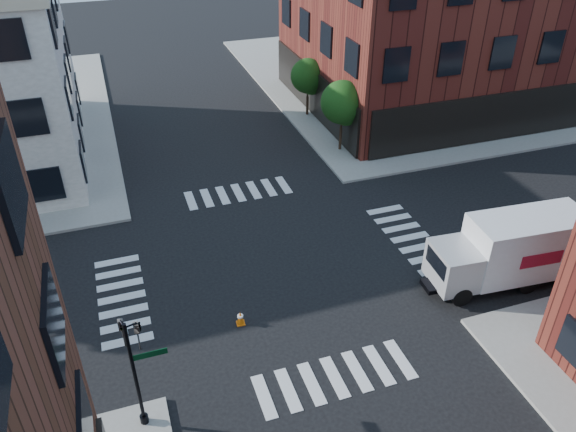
% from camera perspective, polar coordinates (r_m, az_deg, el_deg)
% --- Properties ---
extents(ground, '(120.00, 120.00, 0.00)m').
position_cam_1_polar(ground, '(26.18, -1.20, -5.04)').
color(ground, black).
rests_on(ground, ground).
extents(sidewalk_ne, '(30.00, 30.00, 0.15)m').
position_cam_1_polar(sidewalk_ne, '(51.46, 14.55, 13.83)').
color(sidewalk_ne, gray).
rests_on(sidewalk_ne, ground).
extents(building_ne, '(25.00, 16.00, 12.00)m').
position_cam_1_polar(building_ne, '(45.66, 18.45, 18.65)').
color(building_ne, '#431410').
rests_on(building_ne, ground).
extents(tree_near, '(2.69, 2.69, 4.49)m').
position_cam_1_polar(tree_near, '(35.14, 5.64, 11.21)').
color(tree_near, black).
rests_on(tree_near, ground).
extents(tree_far, '(2.43, 2.43, 4.07)m').
position_cam_1_polar(tree_far, '(40.43, 2.12, 13.86)').
color(tree_far, black).
rests_on(tree_far, ground).
extents(signal_pole, '(1.29, 1.24, 4.60)m').
position_cam_1_polar(signal_pole, '(18.60, -15.29, -14.11)').
color(signal_pole, black).
rests_on(signal_pole, ground).
extents(box_truck, '(7.26, 2.66, 3.23)m').
position_cam_1_polar(box_truck, '(26.18, 21.83, -3.21)').
color(box_truck, silver).
rests_on(box_truck, ground).
extents(traffic_cone, '(0.37, 0.37, 0.63)m').
position_cam_1_polar(traffic_cone, '(23.15, -4.86, -10.28)').
color(traffic_cone, orange).
rests_on(traffic_cone, ground).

